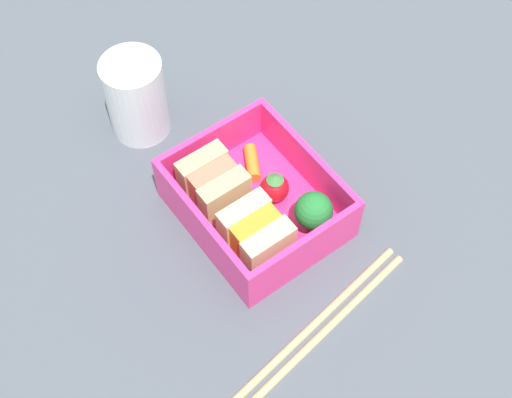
# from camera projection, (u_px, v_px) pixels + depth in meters

# --- Properties ---
(ground_plane) EXTENTS (1.20, 1.20, 0.02)m
(ground_plane) POSITION_uv_depth(u_px,v_px,m) (256.00, 219.00, 0.69)
(ground_plane) COLOR #4B515C
(bento_tray) EXTENTS (0.15, 0.13, 0.01)m
(bento_tray) POSITION_uv_depth(u_px,v_px,m) (256.00, 211.00, 0.68)
(bento_tray) COLOR #F23183
(bento_tray) RESTS_ON ground_plane
(bento_rim) EXTENTS (0.15, 0.13, 0.04)m
(bento_rim) POSITION_uv_depth(u_px,v_px,m) (256.00, 195.00, 0.66)
(bento_rim) COLOR #F23183
(bento_rim) RESTS_ON bento_tray
(sandwich_left) EXTENTS (0.05, 0.05, 0.04)m
(sandwich_left) POSITION_uv_depth(u_px,v_px,m) (256.00, 234.00, 0.63)
(sandwich_left) COLOR beige
(sandwich_left) RESTS_ON bento_tray
(sandwich_center_left) EXTENTS (0.05, 0.05, 0.04)m
(sandwich_center_left) POSITION_uv_depth(u_px,v_px,m) (214.00, 184.00, 0.66)
(sandwich_center_left) COLOR tan
(sandwich_center_left) RESTS_ON bento_tray
(broccoli_floret) EXTENTS (0.04, 0.04, 0.05)m
(broccoli_floret) POSITION_uv_depth(u_px,v_px,m) (314.00, 211.00, 0.64)
(broccoli_floret) COLOR #8EC166
(broccoli_floret) RESTS_ON bento_tray
(strawberry_far_left) EXTENTS (0.03, 0.03, 0.03)m
(strawberry_far_left) POSITION_uv_depth(u_px,v_px,m) (274.00, 187.00, 0.67)
(strawberry_far_left) COLOR red
(strawberry_far_left) RESTS_ON bento_tray
(carrot_stick_far_left) EXTENTS (0.04, 0.03, 0.01)m
(carrot_stick_far_left) POSITION_uv_depth(u_px,v_px,m) (252.00, 163.00, 0.70)
(carrot_stick_far_left) COLOR orange
(carrot_stick_far_left) RESTS_ON bento_tray
(chopstick_pair) EXTENTS (0.05, 0.21, 0.01)m
(chopstick_pair) POSITION_uv_depth(u_px,v_px,m) (318.00, 328.00, 0.62)
(chopstick_pair) COLOR tan
(chopstick_pair) RESTS_ON ground_plane
(drinking_glass) EXTENTS (0.06, 0.06, 0.09)m
(drinking_glass) POSITION_uv_depth(u_px,v_px,m) (136.00, 97.00, 0.71)
(drinking_glass) COLOR white
(drinking_glass) RESTS_ON ground_plane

